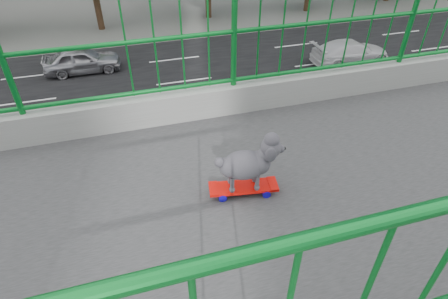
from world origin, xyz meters
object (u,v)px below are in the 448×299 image
at_px(poodle, 248,162).
at_px(car_2, 207,101).
at_px(car_4, 82,60).
at_px(skateboard, 243,188).
at_px(car_3, 350,52).
at_px(car_5, 157,217).

distance_m(poodle, car_2, 14.17).
distance_m(poodle, car_4, 20.00).
relative_size(poodle, car_4, 0.13).
relative_size(skateboard, poodle, 1.06).
xyz_separation_m(car_3, car_4, (-3.20, -14.87, 0.03)).
bearing_deg(skateboard, car_3, 151.56).
bearing_deg(car_3, car_4, 77.85).
xyz_separation_m(poodle, car_3, (-15.45, 12.01, -6.64)).
bearing_deg(car_2, skateboard, 167.76).
height_order(car_2, car_5, car_5).
bearing_deg(car_3, poodle, 142.15).
bearing_deg(car_4, car_5, -169.79).
distance_m(car_3, car_5, 15.81).
xyz_separation_m(skateboard, car_5, (-5.85, -0.53, -6.31)).
height_order(car_4, car_5, car_5).
xyz_separation_m(skateboard, car_3, (-15.45, 12.04, -6.38)).
bearing_deg(car_4, poodle, -171.28).
bearing_deg(skateboard, car_2, 177.25).
bearing_deg(car_3, car_5, 127.38).
xyz_separation_m(poodle, car_2, (-12.25, 2.63, -6.61)).
height_order(car_3, car_5, car_5).
bearing_deg(car_3, car_2, 108.84).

